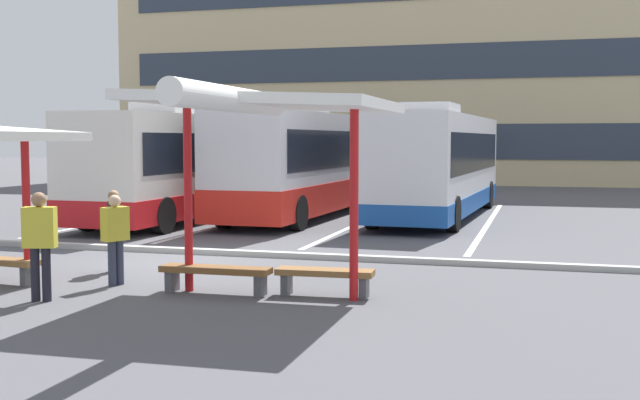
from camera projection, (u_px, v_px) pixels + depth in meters
The scene contains 17 objects.
ground_plane at pixel (177, 263), 16.13m from camera, with size 160.00×160.00×0.00m, color #515156.
terminal_building at pixel (430, 43), 50.99m from camera, with size 36.44×15.81×20.38m.
coach_bus_0 at pixel (192, 166), 25.11m from camera, with size 2.95×11.39×3.63m.
coach_bus_1 at pixel (312, 164), 26.39m from camera, with size 2.91×12.61×3.72m.
coach_bus_2 at pixel (438, 165), 25.45m from camera, with size 3.09×11.29×3.64m.
lane_stripe_0 at pixel (150, 214), 26.78m from camera, with size 0.16×14.00×0.01m, color white.
lane_stripe_1 at pixel (254, 217), 25.75m from camera, with size 0.16×14.00×0.01m, color white.
lane_stripe_2 at pixel (366, 220), 24.72m from camera, with size 0.16×14.00×0.01m, color white.
lane_stripe_3 at pixel (488, 223), 23.69m from camera, with size 0.16×14.00×0.01m, color white.
bench_1 at pixel (0, 265), 13.81m from camera, with size 1.67×0.60×0.45m.
waiting_shelter_1 at pixel (262, 106), 12.25m from camera, with size 3.84×5.15×3.29m.
bench_2 at pixel (216, 273), 12.89m from camera, with size 1.87×0.45×0.45m.
bench_3 at pixel (325, 276), 12.65m from camera, with size 1.61×0.50×0.45m.
platform_kerb at pixel (203, 251), 17.36m from camera, with size 44.00×0.24×0.12m, color #ADADA8.
waiting_passenger_0 at pixel (115, 234), 13.60m from camera, with size 0.38×0.51×1.58m.
waiting_passenger_1 at pixel (114, 225), 15.00m from camera, with size 0.40×0.50×1.57m.
waiting_passenger_2 at pixel (40, 238), 12.22m from camera, with size 0.54×0.36×1.72m.
Camera 1 is at (7.21, -14.57, 2.54)m, focal length 43.96 mm.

